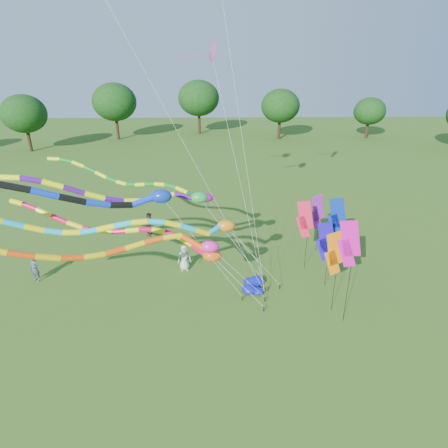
{
  "coord_description": "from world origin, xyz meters",
  "views": [
    {
      "loc": [
        -0.32,
        -13.97,
        12.3
      ],
      "look_at": [
        0.17,
        3.35,
        4.8
      ],
      "focal_mm": 30.0,
      "sensor_mm": 36.0,
      "label": 1
    }
  ],
  "objects_px": {
    "person_c": "(150,224)",
    "blue_nylon_heap": "(250,285)",
    "person_a": "(184,258)",
    "person_b": "(35,268)",
    "tube_kite_orange": "(104,249)",
    "tube_kite_red": "(138,235)"
  },
  "relations": [
    {
      "from": "person_c",
      "to": "blue_nylon_heap",
      "type": "bearing_deg",
      "value": -136.57
    },
    {
      "from": "person_a",
      "to": "person_b",
      "type": "relative_size",
      "value": 0.99
    },
    {
      "from": "tube_kite_orange",
      "to": "person_c",
      "type": "distance_m",
      "value": 12.26
    },
    {
      "from": "tube_kite_orange",
      "to": "person_b",
      "type": "height_order",
      "value": "tube_kite_orange"
    },
    {
      "from": "person_a",
      "to": "person_b",
      "type": "bearing_deg",
      "value": 179.56
    },
    {
      "from": "tube_kite_red",
      "to": "person_a",
      "type": "distance_m",
      "value": 4.39
    },
    {
      "from": "person_b",
      "to": "person_c",
      "type": "relative_size",
      "value": 0.96
    },
    {
      "from": "tube_kite_orange",
      "to": "person_a",
      "type": "height_order",
      "value": "tube_kite_orange"
    },
    {
      "from": "person_a",
      "to": "person_c",
      "type": "distance_m",
      "value": 6.17
    },
    {
      "from": "tube_kite_red",
      "to": "person_a",
      "type": "xyz_separation_m",
      "value": [
        2.22,
        2.54,
        -2.81
      ]
    },
    {
      "from": "person_a",
      "to": "tube_kite_red",
      "type": "bearing_deg",
      "value": -138.75
    },
    {
      "from": "tube_kite_orange",
      "to": "person_a",
      "type": "bearing_deg",
      "value": 46.28
    },
    {
      "from": "tube_kite_red",
      "to": "blue_nylon_heap",
      "type": "bearing_deg",
      "value": 17.77
    },
    {
      "from": "person_c",
      "to": "person_b",
      "type": "bearing_deg",
      "value": 139.12
    },
    {
      "from": "person_b",
      "to": "person_c",
      "type": "bearing_deg",
      "value": 71.4
    },
    {
      "from": "tube_kite_orange",
      "to": "blue_nylon_heap",
      "type": "distance_m",
      "value": 9.12
    },
    {
      "from": "blue_nylon_heap",
      "to": "person_c",
      "type": "bearing_deg",
      "value": 131.88
    },
    {
      "from": "tube_kite_orange",
      "to": "tube_kite_red",
      "type": "bearing_deg",
      "value": 60.35
    },
    {
      "from": "tube_kite_red",
      "to": "person_b",
      "type": "height_order",
      "value": "tube_kite_red"
    },
    {
      "from": "tube_kite_orange",
      "to": "blue_nylon_heap",
      "type": "xyz_separation_m",
      "value": [
        6.94,
        3.86,
        -4.5
      ]
    },
    {
      "from": "tube_kite_red",
      "to": "person_b",
      "type": "bearing_deg",
      "value": -175.48
    },
    {
      "from": "blue_nylon_heap",
      "to": "person_a",
      "type": "xyz_separation_m",
      "value": [
        -3.98,
        2.39,
        0.59
      ]
    }
  ]
}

